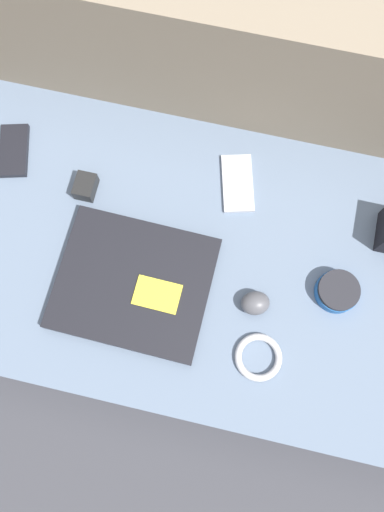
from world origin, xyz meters
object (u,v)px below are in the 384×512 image
object	(u,v)px
computer_mouse	(255,303)
phone_silver	(14,151)
laptop	(134,283)
charger_brick	(86,187)
phone_black	(238,183)
speaker_puck	(337,291)

from	to	relation	value
computer_mouse	phone_silver	distance (m)	0.61
laptop	computer_mouse	bearing A→B (deg)	4.30
computer_mouse	phone_silver	xyz separation A→B (m)	(-0.57, 0.21, -0.01)
computer_mouse	charger_brick	xyz separation A→B (m)	(-0.39, 0.16, -0.00)
laptop	computer_mouse	distance (m)	0.24
phone_black	charger_brick	bearing A→B (deg)	-179.68
computer_mouse	phone_black	size ratio (longest dim) A/B	0.50
laptop	phone_silver	size ratio (longest dim) A/B	2.34
laptop	phone_silver	xyz separation A→B (m)	(-0.33, 0.23, -0.00)
laptop	phone_silver	world-z (taller)	laptop
laptop	charger_brick	xyz separation A→B (m)	(-0.15, 0.18, 0.01)
charger_brick	speaker_puck	bearing A→B (deg)	-10.69
speaker_puck	charger_brick	xyz separation A→B (m)	(-0.55, 0.10, 0.00)
speaker_puck	phone_silver	world-z (taller)	speaker_puck
laptop	charger_brick	world-z (taller)	charger_brick
phone_black	charger_brick	world-z (taller)	charger_brick
laptop	phone_silver	distance (m)	0.40
computer_mouse	speaker_puck	distance (m)	0.17
phone_silver	phone_black	bearing A→B (deg)	-10.83
computer_mouse	phone_silver	size ratio (longest dim) A/B	0.53
computer_mouse	charger_brick	bearing A→B (deg)	136.77
laptop	charger_brick	bearing A→B (deg)	131.62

